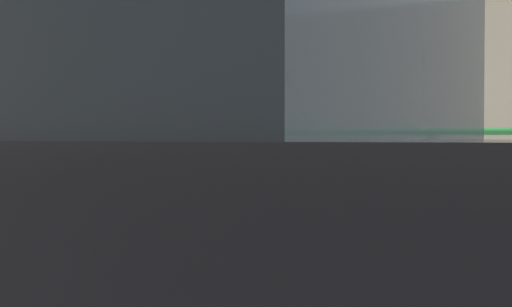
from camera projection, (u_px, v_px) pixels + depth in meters
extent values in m
cube|color=#9E9B93|center=(307.00, 284.00, 5.11)|extent=(36.00, 3.15, 0.14)
cylinder|color=slate|center=(218.00, 216.00, 4.26)|extent=(0.07, 0.07, 1.07)
cylinder|color=#939699|center=(217.00, 105.00, 4.24)|extent=(0.16, 0.16, 0.29)
sphere|color=silver|center=(217.00, 77.00, 4.24)|extent=(0.16, 0.16, 0.16)
cube|color=black|center=(209.00, 94.00, 4.16)|extent=(0.09, 0.01, 0.07)
cube|color=yellow|center=(209.00, 113.00, 4.17)|extent=(0.10, 0.01, 0.09)
cylinder|color=#1E233F|center=(310.00, 242.00, 4.01)|extent=(0.15, 0.15, 0.82)
cylinder|color=#1E233F|center=(280.00, 239.00, 4.11)|extent=(0.15, 0.15, 0.82)
cube|color=#2D478C|center=(295.00, 119.00, 4.04)|extent=(0.43, 0.23, 0.62)
sphere|color=tan|center=(295.00, 47.00, 4.03)|extent=(0.22, 0.22, 0.22)
cylinder|color=#2D478C|center=(335.00, 115.00, 3.91)|extent=(0.09, 0.09, 0.58)
cylinder|color=#2D478C|center=(242.00, 100.00, 4.03)|extent=(0.10, 0.45, 0.50)
cube|color=black|center=(168.00, 267.00, 2.27)|extent=(3.92, 1.80, 0.84)
cube|color=black|center=(109.00, 45.00, 2.38)|extent=(2.22, 1.63, 0.66)
cylinder|color=black|center=(59.00, 299.00, 3.61)|extent=(0.62, 0.21, 0.62)
cylinder|color=#1E602D|center=(373.00, 132.00, 6.26)|extent=(24.00, 0.06, 0.06)
cylinder|color=#1E602D|center=(373.00, 185.00, 6.27)|extent=(24.00, 0.05, 0.05)
cylinder|color=#1E602D|center=(24.00, 176.00, 8.61)|extent=(0.06, 0.06, 1.07)
cylinder|color=#1E602D|center=(138.00, 181.00, 7.67)|extent=(0.06, 0.06, 1.07)
cylinder|color=#1E602D|center=(284.00, 187.00, 6.74)|extent=(0.06, 0.06, 1.07)
cylinder|color=#1E602D|center=(477.00, 195.00, 5.80)|extent=(0.06, 0.06, 1.07)
cube|color=#ADA38E|center=(431.00, 123.00, 7.85)|extent=(32.00, 0.50, 2.65)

